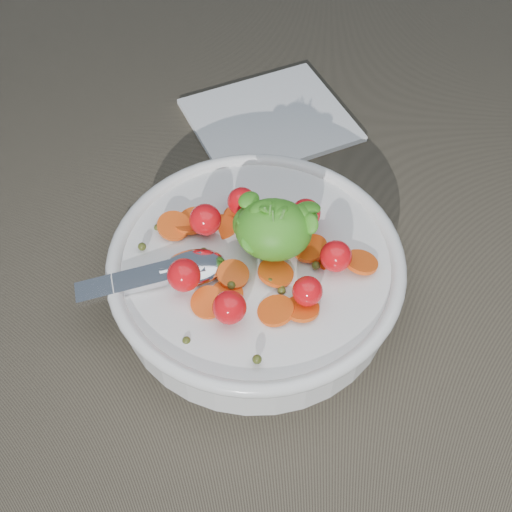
{
  "coord_description": "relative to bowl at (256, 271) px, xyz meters",
  "views": [
    {
      "loc": [
        0.01,
        -0.37,
        0.5
      ],
      "look_at": [
        -0.02,
        -0.02,
        0.05
      ],
      "focal_mm": 45.0,
      "sensor_mm": 36.0,
      "label": 1
    }
  ],
  "objects": [
    {
      "name": "napkin",
      "position": [
        -0.0,
        0.24,
        -0.03
      ],
      "size": [
        0.23,
        0.22,
        0.01
      ],
      "primitive_type": "cube",
      "rotation": [
        0.0,
        0.0,
        0.5
      ],
      "color": "white",
      "rests_on": "ground"
    },
    {
      "name": "ground",
      "position": [
        0.02,
        0.02,
        -0.03
      ],
      "size": [
        6.0,
        6.0,
        0.0
      ],
      "primitive_type": "plane",
      "color": "#685E4A",
      "rests_on": "ground"
    },
    {
      "name": "bowl",
      "position": [
        0.0,
        0.0,
        0.0
      ],
      "size": [
        0.29,
        0.27,
        0.11
      ],
      "color": "silver",
      "rests_on": "ground"
    }
  ]
}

